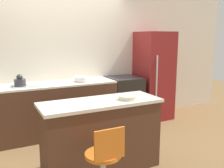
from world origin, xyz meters
TOP-DOWN VIEW (x-y plane):
  - ground_plane at (0.00, 0.00)m, footprint 14.00×14.00m
  - wall_back at (0.00, 0.70)m, footprint 8.00×0.06m
  - back_counter at (-0.34, 0.35)m, footprint 2.29×0.65m
  - kitchen_island at (-0.05, -1.13)m, footprint 1.54×0.58m
  - oven_range at (1.12, 0.35)m, footprint 0.62×0.67m
  - refrigerator at (1.84, 0.34)m, footprint 0.66×0.69m
  - stool_chair at (-0.28, -1.72)m, footprint 0.38×0.38m
  - kettle at (-0.83, 0.30)m, footprint 0.18×0.18m
  - mixing_bowl at (0.22, 0.30)m, footprint 0.27×0.27m
  - fruit_bowl at (0.29, -1.22)m, footprint 0.23×0.23m

SIDE VIEW (x-z plane):
  - ground_plane at x=0.00m, z-range 0.00..0.00m
  - stool_chair at x=-0.28m, z-range -0.03..0.81m
  - back_counter at x=-0.34m, z-range 0.00..0.93m
  - kitchen_island at x=-0.05m, z-range 0.00..0.93m
  - oven_range at x=1.12m, z-range 0.00..0.94m
  - refrigerator at x=1.84m, z-range 0.00..1.83m
  - fruit_bowl at x=0.29m, z-range 0.93..0.98m
  - mixing_bowl at x=0.22m, z-range 0.94..1.01m
  - kettle at x=-0.83m, z-range 0.91..1.11m
  - wall_back at x=0.00m, z-range 0.00..2.60m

